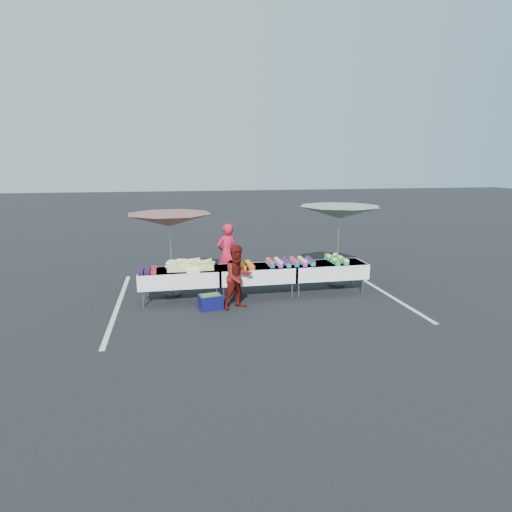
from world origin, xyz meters
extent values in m
plane|color=black|center=(0.00, 0.00, 0.00)|extent=(80.00, 80.00, 0.00)
cube|color=silver|center=(-3.20, 0.00, 0.00)|extent=(0.10, 5.00, 0.00)
cube|color=silver|center=(3.20, 0.00, 0.00)|extent=(0.10, 5.00, 0.00)
cube|color=white|center=(-1.80, 0.00, 0.73)|extent=(1.80, 0.75, 0.04)
cube|color=white|center=(-1.80, 0.00, 0.57)|extent=(1.86, 0.81, 0.36)
cylinder|color=slate|center=(-2.62, -0.29, 0.20)|extent=(0.04, 0.04, 0.39)
cylinder|color=slate|center=(-2.62, 0.29, 0.20)|extent=(0.04, 0.04, 0.39)
cylinder|color=slate|center=(-0.98, -0.29, 0.20)|extent=(0.04, 0.04, 0.39)
cylinder|color=slate|center=(-0.98, 0.29, 0.20)|extent=(0.04, 0.04, 0.39)
cube|color=white|center=(0.00, 0.00, 0.73)|extent=(1.80, 0.75, 0.04)
cube|color=white|center=(0.00, 0.00, 0.57)|extent=(1.86, 0.81, 0.36)
cylinder|color=slate|center=(-0.82, -0.29, 0.20)|extent=(0.04, 0.04, 0.39)
cylinder|color=slate|center=(-0.82, 0.29, 0.20)|extent=(0.04, 0.04, 0.39)
cylinder|color=slate|center=(0.82, -0.29, 0.20)|extent=(0.04, 0.04, 0.39)
cylinder|color=slate|center=(0.82, 0.29, 0.20)|extent=(0.04, 0.04, 0.39)
cube|color=white|center=(1.80, 0.00, 0.73)|extent=(1.80, 0.75, 0.04)
cube|color=white|center=(1.80, 0.00, 0.57)|extent=(1.86, 0.81, 0.36)
cylinder|color=slate|center=(0.98, -0.29, 0.20)|extent=(0.04, 0.04, 0.39)
cylinder|color=slate|center=(0.98, 0.29, 0.20)|extent=(0.04, 0.04, 0.39)
cylinder|color=slate|center=(2.62, -0.29, 0.20)|extent=(0.04, 0.04, 0.39)
cylinder|color=slate|center=(2.62, 0.29, 0.20)|extent=(0.04, 0.04, 0.39)
cube|color=black|center=(-2.65, -0.27, 0.79)|extent=(0.12, 0.12, 0.08)
cube|color=black|center=(-2.65, -0.13, 0.79)|extent=(0.12, 0.12, 0.08)
cube|color=black|center=(-2.65, 0.01, 0.79)|extent=(0.12, 0.12, 0.08)
cube|color=black|center=(-2.65, 0.15, 0.79)|extent=(0.12, 0.12, 0.08)
cube|color=black|center=(-2.51, -0.27, 0.79)|extent=(0.12, 0.12, 0.08)
cube|color=black|center=(-2.51, -0.13, 0.79)|extent=(0.12, 0.12, 0.08)
cube|color=black|center=(-2.51, 0.01, 0.79)|extent=(0.12, 0.12, 0.08)
cube|color=black|center=(-2.51, 0.15, 0.79)|extent=(0.12, 0.12, 0.08)
cube|color=#B6132D|center=(-2.37, -0.27, 0.79)|extent=(0.12, 0.12, 0.08)
cube|color=#B6132D|center=(-2.37, -0.13, 0.79)|extent=(0.12, 0.12, 0.08)
cube|color=#B6132D|center=(-2.37, 0.01, 0.79)|extent=(0.12, 0.12, 0.08)
cube|color=#B6132D|center=(-2.37, 0.15, 0.79)|extent=(0.12, 0.12, 0.08)
cube|color=tan|center=(-1.55, 0.05, 0.82)|extent=(1.05, 0.55, 0.14)
cylinder|color=tan|center=(-1.25, 0.20, 0.85)|extent=(0.27, 0.09, 0.10)
cylinder|color=tan|center=(-1.93, 0.10, 0.92)|extent=(0.27, 0.14, 0.07)
cylinder|color=tan|center=(-1.44, -0.06, 0.97)|extent=(0.27, 0.14, 0.09)
cylinder|color=tan|center=(-1.97, 0.08, 0.87)|extent=(0.27, 0.15, 0.10)
cylinder|color=tan|center=(-1.73, -0.01, 0.91)|extent=(0.27, 0.15, 0.08)
cylinder|color=tan|center=(-1.59, 0.09, 0.94)|extent=(0.27, 0.10, 0.10)
cylinder|color=tan|center=(-1.59, -0.03, 0.94)|extent=(0.27, 0.07, 0.08)
cylinder|color=tan|center=(-1.68, -0.13, 0.90)|extent=(0.27, 0.14, 0.09)
cylinder|color=tan|center=(-1.71, 0.25, 0.92)|extent=(0.27, 0.12, 0.08)
cylinder|color=tan|center=(-1.09, 0.14, 0.87)|extent=(0.27, 0.16, 0.08)
cylinder|color=tan|center=(-1.86, 0.01, 0.92)|extent=(0.27, 0.11, 0.07)
cylinder|color=tan|center=(-1.64, -0.18, 0.85)|extent=(0.27, 0.10, 0.07)
cylinder|color=tan|center=(-1.44, 0.19, 0.93)|extent=(0.27, 0.12, 0.08)
cylinder|color=tan|center=(-1.98, -0.17, 0.90)|extent=(0.27, 0.15, 0.08)
cylinder|color=tan|center=(-1.89, 0.09, 0.94)|extent=(0.27, 0.10, 0.08)
cylinder|color=tan|center=(-1.34, 0.00, 0.90)|extent=(0.27, 0.16, 0.10)
cylinder|color=tan|center=(-1.83, -0.02, 0.97)|extent=(0.27, 0.12, 0.09)
cylinder|color=tan|center=(-1.28, -0.18, 0.95)|extent=(0.27, 0.09, 0.07)
cylinder|color=tan|center=(-1.22, -0.15, 0.88)|extent=(0.27, 0.10, 0.09)
cylinder|color=tan|center=(-1.30, -0.09, 0.87)|extent=(0.27, 0.12, 0.09)
cylinder|color=tan|center=(-1.45, 0.28, 0.86)|extent=(0.27, 0.10, 0.08)
cylinder|color=tan|center=(-1.17, 0.03, 0.93)|extent=(0.27, 0.14, 0.10)
cylinder|color=tan|center=(-1.24, 0.25, 0.86)|extent=(0.27, 0.12, 0.07)
cube|color=white|center=(-1.50, -0.30, 0.78)|extent=(0.30, 0.25, 0.05)
cylinder|color=orange|center=(-0.55, -0.28, 0.78)|extent=(0.15, 0.15, 0.05)
ellipsoid|color=red|center=(-0.55, -0.28, 0.81)|extent=(0.15, 0.15, 0.08)
cylinder|color=orange|center=(-0.55, -0.10, 0.78)|extent=(0.15, 0.15, 0.05)
ellipsoid|color=red|center=(-0.55, -0.10, 0.81)|extent=(0.15, 0.15, 0.08)
cylinder|color=orange|center=(-0.55, 0.08, 0.78)|extent=(0.15, 0.15, 0.05)
ellipsoid|color=red|center=(-0.55, 0.08, 0.81)|extent=(0.15, 0.15, 0.08)
cylinder|color=orange|center=(-0.55, 0.26, 0.78)|extent=(0.15, 0.15, 0.05)
ellipsoid|color=red|center=(-0.55, 0.26, 0.81)|extent=(0.15, 0.15, 0.08)
cylinder|color=orange|center=(-0.35, -0.28, 0.78)|extent=(0.15, 0.15, 0.05)
ellipsoid|color=red|center=(-0.35, -0.28, 0.81)|extent=(0.15, 0.15, 0.08)
cylinder|color=orange|center=(-0.35, -0.10, 0.78)|extent=(0.15, 0.15, 0.05)
ellipsoid|color=red|center=(-0.35, -0.10, 0.81)|extent=(0.15, 0.15, 0.08)
cylinder|color=orange|center=(-0.35, 0.08, 0.78)|extent=(0.15, 0.15, 0.05)
ellipsoid|color=red|center=(-0.35, 0.08, 0.81)|extent=(0.15, 0.15, 0.08)
cylinder|color=orange|center=(-0.35, 0.26, 0.78)|extent=(0.15, 0.15, 0.05)
ellipsoid|color=red|center=(-0.35, 0.26, 0.81)|extent=(0.15, 0.15, 0.08)
cylinder|color=orange|center=(-0.15, -0.28, 0.78)|extent=(0.15, 0.15, 0.05)
ellipsoid|color=red|center=(-0.15, -0.28, 0.81)|extent=(0.15, 0.15, 0.08)
cylinder|color=orange|center=(-0.15, -0.10, 0.78)|extent=(0.15, 0.15, 0.05)
ellipsoid|color=red|center=(-0.15, -0.10, 0.81)|extent=(0.15, 0.15, 0.08)
cylinder|color=orange|center=(-0.15, 0.08, 0.78)|extent=(0.15, 0.15, 0.05)
ellipsoid|color=red|center=(-0.15, 0.08, 0.81)|extent=(0.15, 0.15, 0.08)
cylinder|color=orange|center=(-0.15, 0.26, 0.78)|extent=(0.15, 0.15, 0.05)
ellipsoid|color=red|center=(-0.15, 0.26, 0.81)|extent=(0.15, 0.15, 0.08)
cylinder|color=#2255A1|center=(0.35, -0.22, 0.80)|extent=(0.13, 0.13, 0.10)
ellipsoid|color=maroon|center=(0.35, -0.22, 0.86)|extent=(0.14, 0.14, 0.10)
cylinder|color=#BD28A8|center=(0.35, 0.00, 0.80)|extent=(0.13, 0.13, 0.10)
ellipsoid|color=maroon|center=(0.35, 0.00, 0.86)|extent=(0.14, 0.14, 0.10)
cylinder|color=#24935D|center=(0.35, 0.22, 0.80)|extent=(0.13, 0.13, 0.10)
ellipsoid|color=maroon|center=(0.35, 0.22, 0.86)|extent=(0.14, 0.14, 0.10)
cylinder|color=#BD28A8|center=(0.55, -0.22, 0.80)|extent=(0.13, 0.13, 0.10)
ellipsoid|color=tan|center=(0.55, -0.22, 0.86)|extent=(0.14, 0.14, 0.10)
cylinder|color=#24935D|center=(0.55, 0.00, 0.80)|extent=(0.13, 0.13, 0.10)
ellipsoid|color=tan|center=(0.55, 0.00, 0.86)|extent=(0.14, 0.14, 0.10)
cylinder|color=#2255A1|center=(0.55, 0.22, 0.80)|extent=(0.13, 0.13, 0.10)
ellipsoid|color=tan|center=(0.55, 0.22, 0.86)|extent=(0.14, 0.14, 0.10)
cylinder|color=#24935D|center=(0.75, -0.22, 0.80)|extent=(0.13, 0.13, 0.10)
ellipsoid|color=#26112B|center=(0.75, -0.22, 0.86)|extent=(0.14, 0.14, 0.10)
cylinder|color=#2255A1|center=(0.75, 0.00, 0.80)|extent=(0.13, 0.13, 0.10)
ellipsoid|color=#26112B|center=(0.75, 0.00, 0.86)|extent=(0.14, 0.14, 0.10)
cylinder|color=#BD28A8|center=(0.75, 0.22, 0.80)|extent=(0.13, 0.13, 0.10)
ellipsoid|color=#26112B|center=(0.75, 0.22, 0.86)|extent=(0.14, 0.14, 0.10)
cylinder|color=#2255A1|center=(0.95, -0.22, 0.80)|extent=(0.13, 0.13, 0.10)
ellipsoid|color=maroon|center=(0.95, -0.22, 0.86)|extent=(0.14, 0.14, 0.10)
cylinder|color=#BD28A8|center=(0.95, 0.00, 0.80)|extent=(0.13, 0.13, 0.10)
ellipsoid|color=maroon|center=(0.95, 0.00, 0.86)|extent=(0.14, 0.14, 0.10)
cylinder|color=#24935D|center=(0.95, 0.22, 0.80)|extent=(0.13, 0.13, 0.10)
ellipsoid|color=maroon|center=(0.95, 0.22, 0.86)|extent=(0.14, 0.14, 0.10)
cylinder|color=#BD28A8|center=(1.15, -0.22, 0.80)|extent=(0.13, 0.13, 0.10)
ellipsoid|color=tan|center=(1.15, -0.22, 0.86)|extent=(0.14, 0.14, 0.10)
cylinder|color=#24935D|center=(1.15, 0.00, 0.80)|extent=(0.13, 0.13, 0.10)
ellipsoid|color=tan|center=(1.15, 0.00, 0.86)|extent=(0.14, 0.14, 0.10)
cylinder|color=#2255A1|center=(1.15, 0.22, 0.80)|extent=(0.13, 0.13, 0.10)
ellipsoid|color=tan|center=(1.15, 0.22, 0.86)|extent=(0.14, 0.14, 0.10)
cylinder|color=#24935D|center=(1.35, -0.22, 0.80)|extent=(0.13, 0.13, 0.10)
ellipsoid|color=#26112B|center=(1.35, -0.22, 0.86)|extent=(0.14, 0.14, 0.10)
cylinder|color=#2255A1|center=(1.35, 0.00, 0.80)|extent=(0.13, 0.13, 0.10)
ellipsoid|color=#26112B|center=(1.35, 0.00, 0.86)|extent=(0.14, 0.14, 0.10)
cylinder|color=#BD28A8|center=(1.35, 0.22, 0.80)|extent=(0.13, 0.13, 0.10)
ellipsoid|color=#26112B|center=(1.35, 0.22, 0.86)|extent=(0.14, 0.14, 0.10)
cylinder|color=#24935D|center=(1.95, -0.28, 0.79)|extent=(0.14, 0.14, 0.08)
ellipsoid|color=#21751F|center=(1.95, -0.28, 0.84)|extent=(0.14, 0.14, 0.11)
cylinder|color=#24935D|center=(1.95, -0.10, 0.79)|extent=(0.14, 0.14, 0.08)
ellipsoid|color=#D4E466|center=(1.95, -0.10, 0.84)|extent=(0.14, 0.14, 0.11)
cylinder|color=#24935D|center=(1.95, 0.08, 0.79)|extent=(0.14, 0.14, 0.08)
ellipsoid|color=#21751F|center=(1.95, 0.08, 0.84)|extent=(0.14, 0.14, 0.11)
cylinder|color=#24935D|center=(1.95, 0.26, 0.79)|extent=(0.14, 0.14, 0.08)
ellipsoid|color=#D4E466|center=(1.95, 0.26, 0.84)|extent=(0.14, 0.14, 0.11)
cylinder|color=#24935D|center=(1.95, 0.44, 0.79)|extent=(0.14, 0.14, 0.08)
ellipsoid|color=#21751F|center=(1.95, 0.44, 0.84)|extent=(0.14, 0.14, 0.11)
cylinder|color=#24935D|center=(2.17, -0.28, 0.79)|extent=(0.14, 0.14, 0.08)
ellipsoid|color=#D4E466|center=(2.17, -0.28, 0.84)|extent=(0.14, 0.14, 0.11)
cylinder|color=#24935D|center=(2.17, -0.10, 0.79)|extent=(0.14, 0.14, 0.08)
ellipsoid|color=#21751F|center=(2.17, -0.10, 0.84)|extent=(0.14, 0.14, 0.11)
cylinder|color=#24935D|center=(2.17, 0.08, 0.79)|extent=(0.14, 0.14, 0.08)
ellipsoid|color=#D4E466|center=(2.17, 0.08, 0.84)|extent=(0.14, 0.14, 0.11)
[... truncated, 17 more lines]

